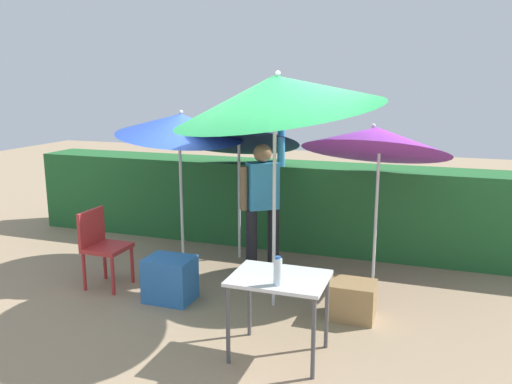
{
  "coord_description": "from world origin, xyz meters",
  "views": [
    {
      "loc": [
        1.85,
        -5.06,
        2.32
      ],
      "look_at": [
        0.0,
        0.3,
        1.1
      ],
      "focal_mm": 36.35,
      "sensor_mm": 36.0,
      "label": 1
    }
  ],
  "objects_px": {
    "bottle_water": "(278,271)",
    "chair_plastic": "(102,243)",
    "person_vendor": "(263,199)",
    "crate_cardboard": "(353,300)",
    "umbrella_yellow": "(276,95)",
    "umbrella_orange": "(235,132)",
    "folding_table": "(279,286)",
    "umbrella_navy": "(376,140)",
    "umbrella_rainbow": "(180,125)",
    "cooler_box": "(170,279)"
  },
  "relations": [
    {
      "from": "bottle_water",
      "to": "chair_plastic",
      "type": "bearing_deg",
      "value": 157.1
    },
    {
      "from": "umbrella_orange",
      "to": "folding_table",
      "type": "height_order",
      "value": "umbrella_orange"
    },
    {
      "from": "umbrella_rainbow",
      "to": "bottle_water",
      "type": "relative_size",
      "value": 8.56
    },
    {
      "from": "umbrella_orange",
      "to": "bottle_water",
      "type": "xyz_separation_m",
      "value": [
        1.3,
        -2.43,
        -0.85
      ]
    },
    {
      "from": "chair_plastic",
      "to": "folding_table",
      "type": "bearing_deg",
      "value": -19.46
    },
    {
      "from": "umbrella_rainbow",
      "to": "cooler_box",
      "type": "distance_m",
      "value": 1.94
    },
    {
      "from": "umbrella_orange",
      "to": "umbrella_yellow",
      "type": "distance_m",
      "value": 1.7
    },
    {
      "from": "umbrella_yellow",
      "to": "cooler_box",
      "type": "xyz_separation_m",
      "value": [
        -1.11,
        -0.22,
        -1.95
      ]
    },
    {
      "from": "umbrella_yellow",
      "to": "person_vendor",
      "type": "xyz_separation_m",
      "value": [
        -0.42,
        0.87,
        -1.25
      ]
    },
    {
      "from": "umbrella_orange",
      "to": "umbrella_yellow",
      "type": "xyz_separation_m",
      "value": [
        0.94,
        -1.31,
        0.51
      ]
    },
    {
      "from": "umbrella_rainbow",
      "to": "chair_plastic",
      "type": "relative_size",
      "value": 2.31
    },
    {
      "from": "umbrella_orange",
      "to": "cooler_box",
      "type": "height_order",
      "value": "umbrella_orange"
    },
    {
      "from": "person_vendor",
      "to": "crate_cardboard",
      "type": "height_order",
      "value": "person_vendor"
    },
    {
      "from": "person_vendor",
      "to": "crate_cardboard",
      "type": "xyz_separation_m",
      "value": [
        1.24,
        -0.87,
        -0.75
      ]
    },
    {
      "from": "cooler_box",
      "to": "folding_table",
      "type": "height_order",
      "value": "folding_table"
    },
    {
      "from": "umbrella_yellow",
      "to": "person_vendor",
      "type": "bearing_deg",
      "value": 116.01
    },
    {
      "from": "umbrella_orange",
      "to": "crate_cardboard",
      "type": "bearing_deg",
      "value": -36.87
    },
    {
      "from": "umbrella_orange",
      "to": "cooler_box",
      "type": "relative_size",
      "value": 4.22
    },
    {
      "from": "umbrella_navy",
      "to": "umbrella_rainbow",
      "type": "bearing_deg",
      "value": -174.81
    },
    {
      "from": "cooler_box",
      "to": "folding_table",
      "type": "xyz_separation_m",
      "value": [
        1.43,
        -0.72,
        0.39
      ]
    },
    {
      "from": "umbrella_rainbow",
      "to": "umbrella_orange",
      "type": "height_order",
      "value": "umbrella_orange"
    },
    {
      "from": "umbrella_navy",
      "to": "chair_plastic",
      "type": "xyz_separation_m",
      "value": [
        -2.88,
        -1.21,
        -1.15
      ]
    },
    {
      "from": "umbrella_navy",
      "to": "chair_plastic",
      "type": "height_order",
      "value": "umbrella_navy"
    },
    {
      "from": "umbrella_orange",
      "to": "folding_table",
      "type": "distance_m",
      "value": 2.79
    },
    {
      "from": "umbrella_rainbow",
      "to": "chair_plastic",
      "type": "bearing_deg",
      "value": -117.63
    },
    {
      "from": "chair_plastic",
      "to": "folding_table",
      "type": "distance_m",
      "value": 2.5
    },
    {
      "from": "cooler_box",
      "to": "crate_cardboard",
      "type": "distance_m",
      "value": 1.93
    },
    {
      "from": "umbrella_yellow",
      "to": "bottle_water",
      "type": "relative_size",
      "value": 10.85
    },
    {
      "from": "umbrella_navy",
      "to": "cooler_box",
      "type": "relative_size",
      "value": 4.1
    },
    {
      "from": "umbrella_orange",
      "to": "chair_plastic",
      "type": "height_order",
      "value": "umbrella_orange"
    },
    {
      "from": "chair_plastic",
      "to": "folding_table",
      "type": "relative_size",
      "value": 1.11
    },
    {
      "from": "umbrella_orange",
      "to": "bottle_water",
      "type": "relative_size",
      "value": 8.79
    },
    {
      "from": "umbrella_navy",
      "to": "chair_plastic",
      "type": "bearing_deg",
      "value": -157.11
    },
    {
      "from": "umbrella_navy",
      "to": "bottle_water",
      "type": "bearing_deg",
      "value": -102.33
    },
    {
      "from": "person_vendor",
      "to": "cooler_box",
      "type": "distance_m",
      "value": 1.46
    },
    {
      "from": "umbrella_rainbow",
      "to": "umbrella_orange",
      "type": "bearing_deg",
      "value": 36.86
    },
    {
      "from": "chair_plastic",
      "to": "person_vendor",
      "type": "bearing_deg",
      "value": 31.42
    },
    {
      "from": "umbrella_yellow",
      "to": "bottle_water",
      "type": "distance_m",
      "value": 1.79
    },
    {
      "from": "umbrella_yellow",
      "to": "bottle_water",
      "type": "xyz_separation_m",
      "value": [
        0.36,
        -1.12,
        -1.36
      ]
    },
    {
      "from": "chair_plastic",
      "to": "crate_cardboard",
      "type": "distance_m",
      "value": 2.86
    },
    {
      "from": "umbrella_navy",
      "to": "person_vendor",
      "type": "bearing_deg",
      "value": -169.54
    },
    {
      "from": "umbrella_rainbow",
      "to": "folding_table",
      "type": "xyz_separation_m",
      "value": [
        1.83,
        -1.83,
        -1.15
      ]
    },
    {
      "from": "umbrella_rainbow",
      "to": "crate_cardboard",
      "type": "height_order",
      "value": "umbrella_rainbow"
    },
    {
      "from": "folding_table",
      "to": "bottle_water",
      "type": "xyz_separation_m",
      "value": [
        0.04,
        -0.18,
        0.2
      ]
    },
    {
      "from": "umbrella_rainbow",
      "to": "crate_cardboard",
      "type": "distance_m",
      "value": 2.95
    },
    {
      "from": "umbrella_rainbow",
      "to": "bottle_water",
      "type": "height_order",
      "value": "umbrella_rainbow"
    },
    {
      "from": "person_vendor",
      "to": "umbrella_orange",
      "type": "bearing_deg",
      "value": 139.25
    },
    {
      "from": "folding_table",
      "to": "umbrella_yellow",
      "type": "bearing_deg",
      "value": 108.94
    },
    {
      "from": "crate_cardboard",
      "to": "bottle_water",
      "type": "xyz_separation_m",
      "value": [
        -0.45,
        -1.12,
        0.65
      ]
    },
    {
      "from": "umbrella_navy",
      "to": "chair_plastic",
      "type": "relative_size",
      "value": 2.3
    }
  ]
}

